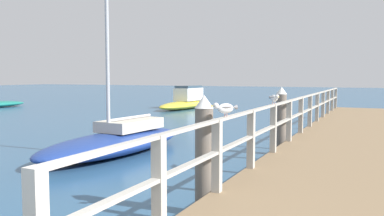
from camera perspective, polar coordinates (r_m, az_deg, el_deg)
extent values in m
cube|color=#846B4C|center=(11.98, 20.77, -4.87)|extent=(2.58, 21.31, 0.52)
cube|color=#B2ADA3|center=(4.28, -4.70, -10.62)|extent=(0.12, 0.12, 1.04)
cube|color=#B2ADA3|center=(5.73, 3.54, -6.73)|extent=(0.12, 0.12, 1.04)
cube|color=#B2ADA3|center=(7.26, 8.32, -4.38)|extent=(0.12, 0.12, 1.04)
cube|color=#B2ADA3|center=(8.83, 11.40, -2.83)|extent=(0.12, 0.12, 1.04)
cube|color=#B2ADA3|center=(10.42, 13.54, -1.75)|extent=(0.12, 0.12, 1.04)
cube|color=#B2ADA3|center=(12.03, 15.11, -0.96)|extent=(0.12, 0.12, 1.04)
cube|color=#B2ADA3|center=(13.64, 16.30, -0.35)|extent=(0.12, 0.12, 1.04)
cube|color=#B2ADA3|center=(15.26, 17.25, 0.13)|extent=(0.12, 0.12, 1.04)
cube|color=#B2ADA3|center=(16.89, 18.01, 0.51)|extent=(0.12, 0.12, 1.04)
cube|color=#B2ADA3|center=(18.52, 18.64, 0.83)|extent=(0.12, 0.12, 1.04)
cube|color=#B2ADA3|center=(20.15, 19.16, 1.10)|extent=(0.12, 0.12, 1.04)
cube|color=#B2ADA3|center=(21.78, 19.61, 1.33)|extent=(0.12, 0.12, 1.04)
cube|color=#B2ADA3|center=(11.99, 15.16, 1.42)|extent=(0.10, 19.71, 0.04)
cube|color=#B2ADA3|center=(12.02, 15.11, -0.71)|extent=(0.10, 19.71, 0.04)
cylinder|color=#6B6056|center=(6.29, 1.70, -7.60)|extent=(0.28, 0.28, 1.67)
cone|color=white|center=(6.16, 1.72, 0.91)|extent=(0.29, 0.29, 0.20)
cylinder|color=#6B6056|center=(11.30, 12.45, -2.29)|extent=(0.28, 0.28, 1.67)
cone|color=white|center=(11.23, 12.53, 2.44)|extent=(0.29, 0.29, 0.20)
ellipsoid|color=white|center=(5.94, 4.74, -0.06)|extent=(0.26, 0.31, 0.15)
sphere|color=white|center=(5.83, 3.40, 0.31)|extent=(0.09, 0.09, 0.09)
cone|color=gold|center=(5.79, 2.88, 0.28)|extent=(0.05, 0.06, 0.02)
cone|color=#939399|center=(6.05, 6.00, 0.11)|extent=(0.10, 0.10, 0.07)
ellipsoid|color=#939399|center=(5.94, 4.74, 0.20)|extent=(0.27, 0.28, 0.04)
cylinder|color=tan|center=(5.94, 4.96, -1.03)|extent=(0.01, 0.01, 0.05)
cylinder|color=tan|center=(5.98, 4.66, -0.99)|extent=(0.01, 0.01, 0.05)
ellipsoid|color=white|center=(8.79, 11.49, 1.35)|extent=(0.27, 0.30, 0.15)
sphere|color=white|center=(8.62, 11.91, 1.58)|extent=(0.09, 0.09, 0.09)
cone|color=gold|center=(8.56, 12.08, 1.56)|extent=(0.05, 0.05, 0.02)
cone|color=#939399|center=(8.94, 11.09, 1.47)|extent=(0.10, 0.11, 0.07)
ellipsoid|color=#939399|center=(8.78, 11.49, 1.52)|extent=(0.27, 0.28, 0.04)
cylinder|color=tan|center=(8.81, 11.61, 0.70)|extent=(0.01, 0.01, 0.05)
cylinder|color=tan|center=(8.79, 11.30, 0.70)|extent=(0.01, 0.01, 0.05)
ellipsoid|color=navy|center=(11.44, -10.75, -4.89)|extent=(2.25, 5.62, 0.60)
cylinder|color=#B2B2B7|center=(11.23, -11.97, 14.06)|extent=(0.10, 0.10, 6.87)
cylinder|color=#B2B2B7|center=(11.88, -8.67, -1.35)|extent=(0.22, 1.93, 0.08)
cube|color=beige|center=(11.88, -8.74, -2.32)|extent=(1.18, 2.05, 0.30)
ellipsoid|color=gold|center=(26.67, -1.05, 0.46)|extent=(1.85, 5.92, 0.52)
cube|color=white|center=(27.15, -0.47, 1.96)|extent=(1.14, 2.38, 0.83)
cube|color=#334756|center=(27.13, -0.47, 3.01)|extent=(1.06, 2.14, 0.16)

